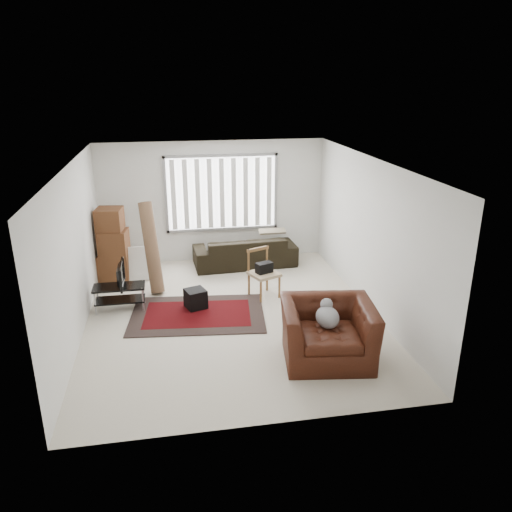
# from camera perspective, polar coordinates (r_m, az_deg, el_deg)

# --- Properties ---
(room) EXTENTS (6.00, 6.02, 2.71)m
(room) POSITION_cam_1_polar(r_m,az_deg,el_deg) (8.77, -3.22, 5.05)
(room) COLOR beige
(room) RESTS_ON ground
(persian_rug) EXTENTS (2.50, 1.81, 0.02)m
(persian_rug) POSITION_cam_1_polar(r_m,az_deg,el_deg) (8.99, -6.68, -6.63)
(persian_rug) COLOR black
(persian_rug) RESTS_ON ground
(tv_stand) EXTENTS (0.92, 0.41, 0.46)m
(tv_stand) POSITION_cam_1_polar(r_m,az_deg,el_deg) (9.33, -15.34, -4.03)
(tv_stand) COLOR black
(tv_stand) RESTS_ON ground
(tv) EXTENTS (0.10, 0.74, 0.43)m
(tv) POSITION_cam_1_polar(r_m,az_deg,el_deg) (9.21, -15.53, -2.09)
(tv) COLOR black
(tv) RESTS_ON tv_stand
(subwoofer) EXTENTS (0.44, 0.44, 0.35)m
(subwoofer) POSITION_cam_1_polar(r_m,az_deg,el_deg) (9.16, -6.91, -4.85)
(subwoofer) COLOR black
(subwoofer) RESTS_ON persian_rug
(moving_boxes) EXTENTS (0.69, 0.64, 1.51)m
(moving_boxes) POSITION_cam_1_polar(r_m,az_deg,el_deg) (10.62, -15.99, 1.00)
(moving_boxes) COLOR brown
(moving_boxes) RESTS_ON ground
(white_flatpack) EXTENTS (0.56, 0.24, 0.70)m
(white_flatpack) POSITION_cam_1_polar(r_m,az_deg,el_deg) (10.59, -13.47, -0.84)
(white_flatpack) COLOR silver
(white_flatpack) RESTS_ON ground
(rolled_rug) EXTENTS (0.47, 0.84, 1.76)m
(rolled_rug) POSITION_cam_1_polar(r_m,az_deg,el_deg) (9.85, -11.86, 0.96)
(rolled_rug) COLOR brown
(rolled_rug) RESTS_ON ground
(sofa) EXTENTS (2.29, 1.08, 0.87)m
(sofa) POSITION_cam_1_polar(r_m,az_deg,el_deg) (11.08, -1.28, 1.07)
(sofa) COLOR black
(sofa) RESTS_ON ground
(side_chair) EXTENTS (0.65, 0.65, 0.93)m
(side_chair) POSITION_cam_1_polar(r_m,az_deg,el_deg) (9.46, 0.87, -1.76)
(side_chair) COLOR #9C8766
(side_chair) RESTS_ON ground
(armchair) EXTENTS (1.50, 1.35, 1.00)m
(armchair) POSITION_cam_1_polar(r_m,az_deg,el_deg) (7.49, 8.20, -8.15)
(armchair) COLOR #3E180C
(armchair) RESTS_ON ground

